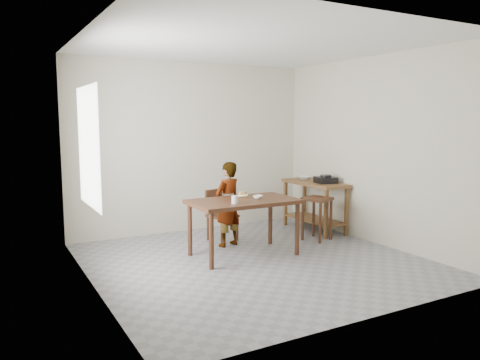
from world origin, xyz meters
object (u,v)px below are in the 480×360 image
dining_table (244,228)px  child (228,204)px  stool (317,219)px  dining_chair (223,215)px  prep_counter (314,206)px

dining_table → child: bearing=85.7°
dining_table → child: (0.04, 0.53, 0.23)m
dining_table → child: size_ratio=1.16×
stool → dining_chair: bearing=152.7°
prep_counter → dining_chair: bearing=175.6°
child → dining_chair: bearing=-120.1°
dining_table → prep_counter: size_ratio=1.17×
dining_table → stool: 1.37m
child → dining_chair: (0.06, 0.30, -0.22)m
prep_counter → child: size_ratio=0.99×
dining_table → stool: bearing=7.5°
child → prep_counter: bearing=167.9°
child → dining_chair: child is taller
child → dining_chair: size_ratio=1.59×
child → stool: 1.39m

